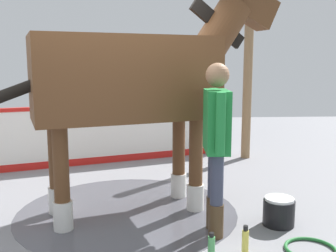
{
  "coord_description": "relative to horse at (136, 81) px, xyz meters",
  "views": [
    {
      "loc": [
        -0.54,
        4.26,
        1.72
      ],
      "look_at": [
        -0.77,
        0.15,
        1.05
      ],
      "focal_mm": 42.37,
      "sensor_mm": 36.0,
      "label": 1
    }
  ],
  "objects": [
    {
      "name": "bottle_spray",
      "position": [
        -0.69,
        1.15,
        -1.42
      ],
      "size": [
        0.06,
        0.06,
        0.21
      ],
      "color": "#4CA559",
      "rests_on": "ground"
    },
    {
      "name": "horse",
      "position": [
        0.0,
        0.0,
        0.0
      ],
      "size": [
        3.27,
        1.5,
        2.67
      ],
      "rotation": [
        0.0,
        0.0,
        -2.81
      ],
      "color": "brown",
      "rests_on": "ground"
    },
    {
      "name": "wash_bucket",
      "position": [
        -1.51,
        0.52,
        -1.37
      ],
      "size": [
        0.33,
        0.33,
        0.3
      ],
      "color": "black",
      "rests_on": "ground"
    },
    {
      "name": "wet_patch",
      "position": [
        0.12,
        0.04,
        -1.51
      ],
      "size": [
        2.54,
        2.54,
        0.0
      ],
      "primitive_type": "cylinder",
      "color": "#4C4C54",
      "rests_on": "ground"
    },
    {
      "name": "bottle_shampoo",
      "position": [
        -1.0,
        1.13,
        -1.39
      ],
      "size": [
        0.06,
        0.06,
        0.26
      ],
      "color": "#D8CC4C",
      "rests_on": "ground"
    },
    {
      "name": "hose_coil",
      "position": [
        -1.62,
        1.12,
        -1.5
      ],
      "size": [
        0.48,
        0.48,
        0.03
      ],
      "primitive_type": "torus",
      "color": "#267233",
      "rests_on": "ground"
    },
    {
      "name": "handler",
      "position": [
        -0.8,
        0.67,
        -0.52
      ],
      "size": [
        0.25,
        0.69,
        1.71
      ],
      "rotation": [
        0.0,
        0.0,
        -0.05
      ],
      "color": "#47331E",
      "rests_on": "ground"
    },
    {
      "name": "ground_plane",
      "position": [
        0.43,
        0.2,
        -1.53
      ],
      "size": [
        16.0,
        16.0,
        0.02
      ],
      "primitive_type": "cube",
      "color": "gray"
    },
    {
      "name": "roof_post_near",
      "position": [
        -1.91,
        -2.49,
        -0.09
      ],
      "size": [
        0.16,
        0.16,
        2.84
      ],
      "primitive_type": "cylinder",
      "color": "olive",
      "rests_on": "ground"
    },
    {
      "name": "barrier_wall",
      "position": [
        0.87,
        -2.17,
        -1.05
      ],
      "size": [
        5.02,
        1.77,
        1.01
      ],
      "color": "white",
      "rests_on": "ground"
    }
  ]
}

